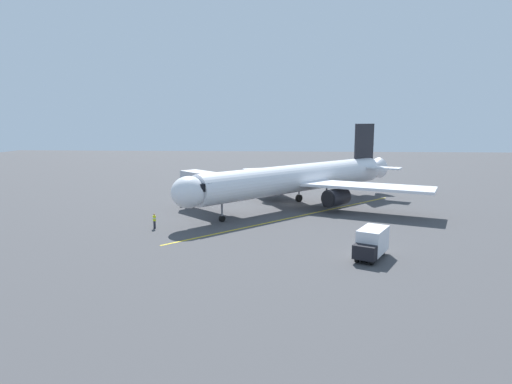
# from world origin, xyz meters

# --- Properties ---
(ground_plane) EXTENTS (220.00, 220.00, 0.00)m
(ground_plane) POSITION_xyz_m (0.00, 0.00, 0.00)
(ground_plane) COLOR #424244
(apron_lead_in_line) EXTENTS (27.96, 28.93, 0.01)m
(apron_lead_in_line) POSITION_xyz_m (-0.16, 7.69, 0.01)
(apron_lead_in_line) COLOR yellow
(apron_lead_in_line) RESTS_ON ground
(airplane) EXTENTS (32.93, 33.23, 11.50)m
(airplane) POSITION_xyz_m (-0.35, 1.49, 4.00)
(airplane) COLOR white
(airplane) RESTS_ON ground
(jet_bridge) EXTENTS (9.59, 9.38, 5.40)m
(jet_bridge) POSITION_xyz_m (11.35, 5.87, 3.76)
(jet_bridge) COLOR #B7B7BC
(jet_bridge) RESTS_ON ground
(ground_crew_marshaller) EXTENTS (0.44, 0.47, 1.71)m
(ground_crew_marshaller) POSITION_xyz_m (16.31, 15.32, 0.89)
(ground_crew_marshaller) COLOR #23232D
(ground_crew_marshaller) RESTS_ON ground
(box_truck_near_nose) EXTENTS (3.83, 4.98, 2.62)m
(box_truck_near_nose) POSITION_xyz_m (-5.92, 24.60, 1.39)
(box_truck_near_nose) COLOR black
(box_truck_near_nose) RESTS_ON ground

